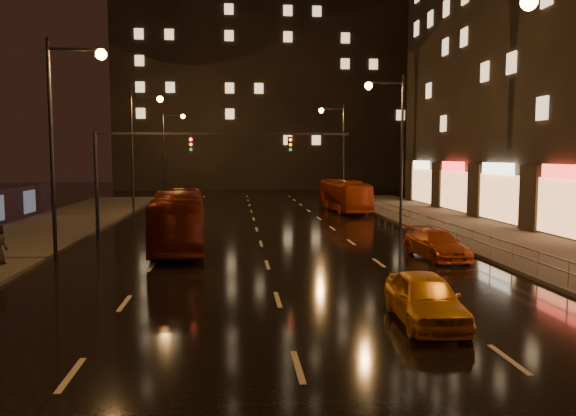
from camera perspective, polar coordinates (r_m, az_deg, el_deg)
The scene contains 10 objects.
ground at distance 34.63m, azimuth -3.07°, elevation -2.61°, with size 140.00×140.00×0.00m, color black.
sidewalk_right at distance 33.17m, azimuth 21.35°, elevation -3.19°, with size 7.00×70.00×0.15m, color #38332D.
building_distant at distance 87.44m, azimuth -1.88°, elevation 14.02°, with size 44.00×16.00×36.00m, color black.
traffic_signal at distance 34.46m, azimuth -11.58°, elevation 5.15°, with size 15.31×0.32×6.20m.
streetlight_right at distance 19.33m, azimuth 27.25°, elevation 9.66°, with size 2.64×0.50×10.00m.
railing_right at distance 34.51m, azimuth 14.25°, elevation -1.29°, with size 0.05×56.00×1.00m.
bus_red at distance 29.81m, azimuth -11.04°, elevation -1.13°, with size 2.48×10.59×2.95m, color #58180C.
bus_curb at distance 48.71m, azimuth 5.72°, elevation 1.25°, with size 2.25×9.61×2.68m, color #AB3811.
taxi_near at distance 16.69m, azimuth 13.76°, elevation -8.89°, with size 1.71×4.24×1.44m, color orange.
taxi_far at distance 27.22m, azimuth 14.86°, elevation -3.57°, with size 1.82×4.48×1.30m, color #C84B12.
Camera 1 is at (-1.39, -14.27, 4.78)m, focal length 35.00 mm.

